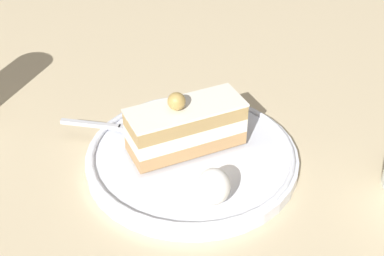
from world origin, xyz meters
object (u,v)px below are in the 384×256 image
whipped_cream_dollop (214,186)px  fork (110,126)px  dessert_plate (192,156)px  cake_slice (186,126)px

whipped_cream_dollop → fork: size_ratio=0.44×
dessert_plate → whipped_cream_dollop: whipped_cream_dollop is taller
cake_slice → fork: bearing=122.6°
dessert_plate → cake_slice: 0.04m
whipped_cream_dollop → fork: bearing=97.1°
fork → cake_slice: bearing=-57.4°
cake_slice → fork: (-0.05, 0.08, -0.02)m
cake_slice → whipped_cream_dollop: 0.09m
fork → whipped_cream_dollop: bearing=-82.9°
dessert_plate → whipped_cream_dollop: size_ratio=6.11×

